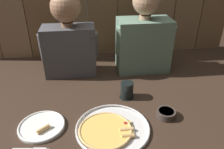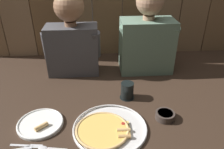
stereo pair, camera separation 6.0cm
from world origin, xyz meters
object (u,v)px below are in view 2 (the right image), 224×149
(pizza_tray, at_px, (107,129))
(diner_right, at_px, (147,35))
(drinking_glass, at_px, (127,91))
(diner_left, at_px, (71,35))
(dinner_plate, at_px, (40,123))
(dipping_bowl, at_px, (165,115))

(pizza_tray, distance_m, diner_right, 0.77)
(drinking_glass, xyz_separation_m, diner_left, (-0.35, 0.37, 0.24))
(dinner_plate, height_order, dipping_bowl, dipping_bowl)
(dinner_plate, distance_m, dipping_bowl, 0.67)
(drinking_glass, height_order, diner_left, diner_left)
(pizza_tray, xyz_separation_m, diner_right, (0.32, 0.65, 0.27))
(dipping_bowl, bearing_deg, pizza_tray, -167.70)
(diner_left, bearing_deg, dipping_bowl, -47.43)
(pizza_tray, height_order, diner_right, diner_right)
(dinner_plate, bearing_deg, drinking_glass, 23.84)
(diner_right, bearing_deg, diner_left, 179.93)
(dinner_plate, distance_m, drinking_glass, 0.53)
(dipping_bowl, distance_m, diner_left, 0.83)
(drinking_glass, distance_m, dipping_bowl, 0.28)
(dinner_plate, bearing_deg, diner_left, 76.84)
(diner_left, bearing_deg, dinner_plate, -103.16)
(pizza_tray, bearing_deg, dipping_bowl, 12.30)
(drinking_glass, xyz_separation_m, dipping_bowl, (0.18, -0.21, -0.03))
(drinking_glass, bearing_deg, dinner_plate, -156.16)
(pizza_tray, relative_size, drinking_glass, 3.67)
(diner_left, xyz_separation_m, diner_right, (0.54, -0.00, -0.01))
(dinner_plate, relative_size, drinking_glass, 2.30)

